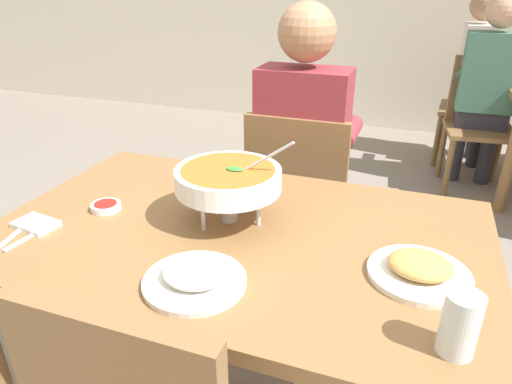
# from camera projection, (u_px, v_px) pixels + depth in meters

# --- Properties ---
(dining_table_main) EXTENTS (1.37, 0.85, 0.74)m
(dining_table_main) POSITION_uv_depth(u_px,v_px,m) (239.00, 261.00, 1.33)
(dining_table_main) COLOR brown
(dining_table_main) RESTS_ON ground_plane
(chair_diner_main) EXTENTS (0.44, 0.44, 0.90)m
(chair_diner_main) POSITION_uv_depth(u_px,v_px,m) (300.00, 199.00, 1.99)
(chair_diner_main) COLOR brown
(chair_diner_main) RESTS_ON ground_plane
(diner_main) EXTENTS (0.40, 0.45, 1.31)m
(diner_main) POSITION_uv_depth(u_px,v_px,m) (304.00, 145.00, 1.91)
(diner_main) COLOR #2D2D38
(diner_main) RESTS_ON ground_plane
(curry_bowl) EXTENTS (0.33, 0.30, 0.26)m
(curry_bowl) POSITION_uv_depth(u_px,v_px,m) (228.00, 180.00, 1.28)
(curry_bowl) COLOR silver
(curry_bowl) RESTS_ON dining_table_main
(rice_plate) EXTENTS (0.24, 0.24, 0.06)m
(rice_plate) POSITION_uv_depth(u_px,v_px,m) (194.00, 277.00, 1.05)
(rice_plate) COLOR white
(rice_plate) RESTS_ON dining_table_main
(appetizer_plate) EXTENTS (0.24, 0.24, 0.06)m
(appetizer_plate) POSITION_uv_depth(u_px,v_px,m) (419.00, 269.00, 1.07)
(appetizer_plate) COLOR white
(appetizer_plate) RESTS_ON dining_table_main
(sauce_dish) EXTENTS (0.09, 0.09, 0.02)m
(sauce_dish) POSITION_uv_depth(u_px,v_px,m) (106.00, 206.00, 1.39)
(sauce_dish) COLOR white
(sauce_dish) RESTS_ON dining_table_main
(napkin_folded) EXTENTS (0.13, 0.10, 0.02)m
(napkin_folded) POSITION_uv_depth(u_px,v_px,m) (36.00, 224.00, 1.29)
(napkin_folded) COLOR white
(napkin_folded) RESTS_ON dining_table_main
(fork_utensil) EXTENTS (0.04, 0.17, 0.01)m
(fork_utensil) POSITION_uv_depth(u_px,v_px,m) (17.00, 233.00, 1.26)
(fork_utensil) COLOR silver
(fork_utensil) RESTS_ON dining_table_main
(spoon_utensil) EXTENTS (0.03, 0.17, 0.01)m
(spoon_utensil) POSITION_uv_depth(u_px,v_px,m) (31.00, 236.00, 1.24)
(spoon_utensil) COLOR silver
(spoon_utensil) RESTS_ON dining_table_main
(drink_glass) EXTENTS (0.07, 0.07, 0.13)m
(drink_glass) POSITION_uv_depth(u_px,v_px,m) (459.00, 327.00, 0.84)
(drink_glass) COLOR silver
(drink_glass) RESTS_ON dining_table_main
(chair_bg_middle) EXTENTS (0.48, 0.48, 0.90)m
(chair_bg_middle) POSITION_uv_depth(u_px,v_px,m) (480.00, 116.00, 3.16)
(chair_bg_middle) COLOR brown
(chair_bg_middle) RESTS_ON ground_plane
(chair_bg_right) EXTENTS (0.47, 0.47, 0.90)m
(chair_bg_right) POSITION_uv_depth(u_px,v_px,m) (484.00, 101.00, 3.53)
(chair_bg_right) COLOR brown
(chair_bg_right) RESTS_ON ground_plane
(patron_bg_middle) EXTENTS (0.40, 0.45, 1.31)m
(patron_bg_middle) POSITION_uv_depth(u_px,v_px,m) (488.00, 83.00, 3.03)
(patron_bg_middle) COLOR #2D2D38
(patron_bg_middle) RESTS_ON ground_plane
(patron_bg_right) EXTENTS (0.45, 0.40, 1.31)m
(patron_bg_right) POSITION_uv_depth(u_px,v_px,m) (479.00, 69.00, 3.48)
(patron_bg_right) COLOR #2D2D38
(patron_bg_right) RESTS_ON ground_plane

